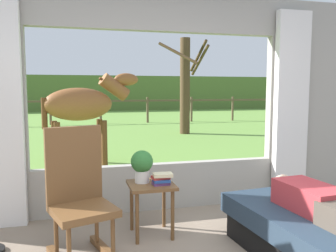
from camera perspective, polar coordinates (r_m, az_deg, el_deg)
The scene contains 14 objects.
back_wall_with_window at distance 4.11m, azimuth -1.62°, elevation 3.41°, with size 5.20×0.12×2.55m.
curtain_panel_left at distance 3.94m, azimuth -25.83°, elevation 2.00°, with size 0.44×0.10×2.40m, color silver.
curtain_panel_right at distance 4.66m, azimuth 19.51°, elevation 2.77°, with size 0.44×0.10×2.40m, color silver.
outdoor_pasture_lawn at distance 14.99m, azimuth -10.98°, elevation 0.40°, with size 36.00×21.68×0.02m, color olive.
distant_hill_ridge at distance 24.76m, azimuth -12.48°, elevation 5.27°, with size 36.00×2.00×2.40m, color #516C32.
recliner_sofa at distance 3.21m, azimuth 23.65°, elevation -16.78°, with size 1.04×1.77×0.42m.
reclining_person at distance 3.07m, azimuth 24.47°, elevation -11.83°, with size 0.39×1.44×0.22m.
rocking_chair at distance 3.09m, azimuth -14.39°, elevation -10.90°, with size 0.65×0.79×1.12m.
side_table at distance 3.47m, azimuth -2.76°, elevation -10.89°, with size 0.44×0.44×0.52m.
potted_plant at distance 3.44m, azimuth -4.30°, elevation -6.28°, with size 0.22×0.22×0.32m.
book_stack at distance 3.39m, azimuth -1.07°, elevation -8.62°, with size 0.20×0.16×0.11m.
horse at distance 6.57m, azimuth -13.71°, elevation 3.37°, with size 1.82×0.80×1.73m.
pasture_tree at distance 11.22m, azimuth 2.92°, elevation 7.00°, with size 1.48×1.54×3.05m.
pasture_fence_line at distance 14.81m, azimuth -11.00°, elevation 3.18°, with size 16.10×0.10×1.10m.
Camera 1 is at (-0.92, -1.74, 1.43)m, focal length 37.17 mm.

